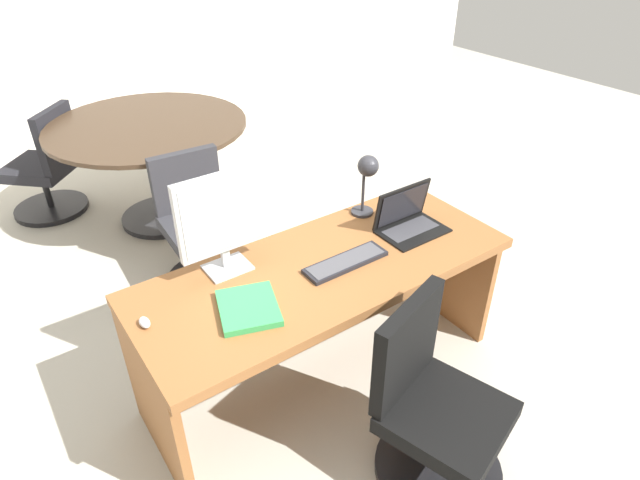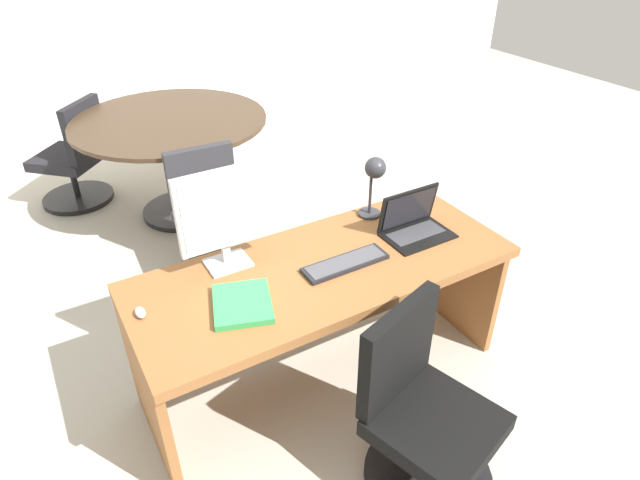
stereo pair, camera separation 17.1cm
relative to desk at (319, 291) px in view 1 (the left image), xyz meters
The scene contains 12 objects.
ground 1.55m from the desk, 90.00° to the left, with size 12.00×12.00×0.00m, color #B7B2A3.
desk is the anchor object (origin of this frame).
monitor 0.62m from the desk, 153.05° to the left, with size 0.41×0.16×0.48m.
laptop 0.59m from the desk, ahead, with size 0.34×0.23×0.22m.
keyboard 0.23m from the desk, 46.71° to the right, with size 0.42×0.12×0.02m.
mouse 0.85m from the desk, behind, with size 0.04×0.07×0.03m.
desk_lamp 0.65m from the desk, 24.92° to the left, with size 0.12×0.14×0.34m.
book 0.50m from the desk, 164.73° to the right, with size 0.31×0.34×0.03m.
office_chair 0.78m from the desk, 85.30° to the right, with size 0.57×0.59×0.85m.
meeting_table 2.02m from the desk, 92.47° to the left, with size 1.41×1.41×0.79m.
meeting_chair_near 1.15m from the desk, 96.82° to the left, with size 0.56×0.56×0.84m.
meeting_chair_far 2.73m from the desk, 105.64° to the left, with size 0.66×0.65×0.86m.
Camera 1 is at (-1.19, -1.64, 2.18)m, focal length 30.12 mm.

